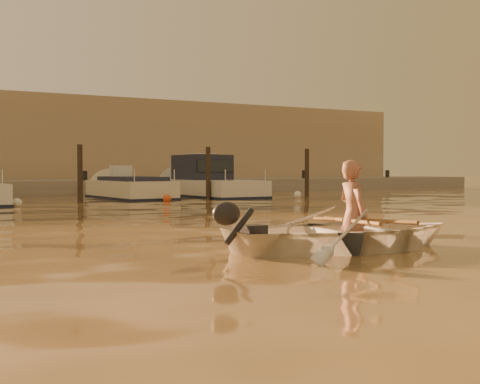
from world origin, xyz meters
TOP-DOWN VIEW (x-y plane):
  - ground_plane at (0.00, 0.00)m, footprint 160.00×160.00m
  - dinghy at (-1.03, -1.13)m, footprint 3.90×3.05m
  - person at (-0.94, -1.14)m, footprint 0.47×0.64m
  - outboard_motor at (-2.52, -0.91)m, footprint 0.95×0.53m
  - oar_port at (-0.79, -1.17)m, footprint 0.19×2.10m
  - oar_starboard at (-0.98, -1.14)m, footprint 0.72×2.01m
  - moored_boat_3 at (2.51, 16.00)m, footprint 1.96×5.71m
  - moored_boat_4 at (6.03, 16.00)m, footprint 2.24×6.91m
  - piling_2 at (-0.20, 13.80)m, footprint 0.18×0.18m
  - piling_3 at (4.80, 13.80)m, footprint 0.18×0.18m
  - piling_4 at (9.50, 13.80)m, footprint 0.18×0.18m
  - fender_c at (-2.56, 12.71)m, footprint 0.30×0.30m
  - fender_d at (2.78, 13.18)m, footprint 0.30×0.30m
  - fender_e at (8.77, 13.46)m, footprint 0.30×0.30m
  - quay at (0.00, 21.50)m, footprint 52.00×4.00m
  - waterfront_building at (0.00, 27.00)m, footprint 46.00×7.00m

SIDE VIEW (x-z plane):
  - ground_plane at x=0.00m, z-range 0.00..0.00m
  - fender_c at x=-2.56m, z-range -0.05..0.25m
  - fender_d at x=2.78m, z-range -0.05..0.25m
  - fender_e at x=8.77m, z-range -0.05..0.25m
  - quay at x=0.00m, z-range -0.35..0.65m
  - moored_boat_3 at x=2.51m, z-range -0.25..0.70m
  - dinghy at x=-1.03m, z-range -0.12..0.62m
  - outboard_motor at x=-2.52m, z-range -0.07..0.63m
  - oar_port at x=-0.79m, z-range 0.35..0.49m
  - oar_starboard at x=-0.98m, z-range 0.35..0.49m
  - person at x=-0.94m, z-range -0.30..1.30m
  - moored_boat_4 at x=6.03m, z-range -0.25..1.50m
  - piling_2 at x=-0.20m, z-range -0.20..2.00m
  - piling_3 at x=4.80m, z-range -0.20..2.00m
  - piling_4 at x=9.50m, z-range -0.20..2.00m
  - waterfront_building at x=0.00m, z-range 0.00..4.80m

